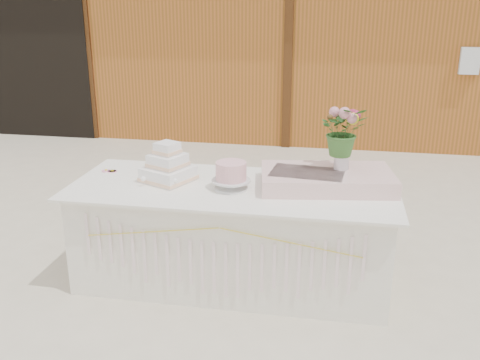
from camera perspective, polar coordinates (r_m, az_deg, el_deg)
name	(u,v)px	position (r m, az deg, el deg)	size (l,w,h in m)	color
ground	(233,279)	(4.24, -0.75, -10.54)	(80.00, 80.00, 0.00)	beige
barn	(299,23)	(9.66, 6.36, 16.32)	(12.60, 4.60, 3.30)	#A85823
cake_table	(233,234)	(4.06, -0.79, -5.82)	(2.40, 1.00, 0.77)	white
wedding_cake	(168,168)	(4.05, -7.69, 1.28)	(0.44, 0.44, 0.30)	white
pink_cake_stand	(231,174)	(3.84, -0.95, 0.63)	(0.28, 0.28, 0.20)	silver
satin_runner	(327,179)	(3.95, 9.23, 0.11)	(0.95, 0.55, 0.12)	beige
flower_vase	(342,159)	(3.99, 10.79, 2.22)	(0.11, 0.11, 0.15)	silver
bouquet	(344,124)	(3.92, 11.02, 5.86)	(0.33, 0.29, 0.37)	#315F26
loose_flowers	(107,174)	(4.30, -14.04, 0.62)	(0.14, 0.33, 0.02)	pink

